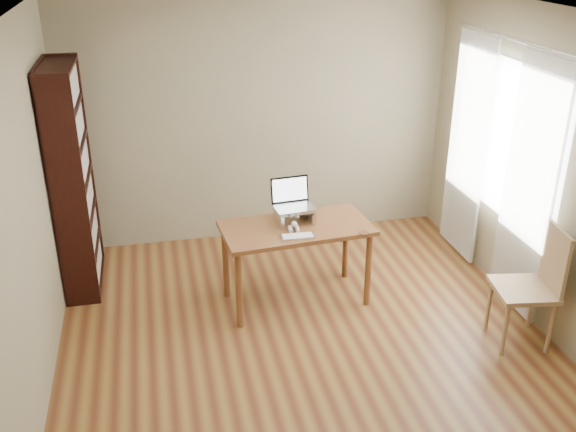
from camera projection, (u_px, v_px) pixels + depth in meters
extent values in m
cube|color=#5B2D18|center=(310.00, 351.00, 5.20)|extent=(4.00, 4.50, 0.02)
cube|color=white|center=(316.00, 17.00, 4.12)|extent=(4.00, 4.50, 0.02)
cube|color=gray|center=(259.00, 120.00, 6.67)|extent=(4.00, 0.02, 2.60)
cube|color=gray|center=(449.00, 414.00, 2.65)|extent=(4.00, 0.02, 2.60)
cube|color=gray|center=(21.00, 229.00, 4.27)|extent=(0.02, 4.50, 2.60)
cube|color=gray|center=(559.00, 182.00, 5.06)|extent=(0.02, 4.50, 2.60)
cube|color=white|center=(505.00, 140.00, 5.72)|extent=(0.01, 1.80, 1.40)
cube|color=black|center=(68.00, 198.00, 5.40)|extent=(0.30, 0.04, 2.10)
cube|color=black|center=(76.00, 164.00, 6.16)|extent=(0.30, 0.04, 2.10)
cube|color=black|center=(56.00, 181.00, 5.75)|extent=(0.02, 0.90, 2.10)
cube|color=black|center=(87.00, 278.00, 6.20)|extent=(0.30, 0.84, 0.02)
cube|color=black|center=(88.00, 262.00, 6.14)|extent=(0.20, 0.78, 0.28)
cube|color=black|center=(82.00, 247.00, 6.06)|extent=(0.30, 0.84, 0.03)
cube|color=black|center=(83.00, 230.00, 6.00)|extent=(0.20, 0.78, 0.28)
cube|color=black|center=(77.00, 214.00, 5.92)|extent=(0.30, 0.84, 0.02)
cube|color=black|center=(78.00, 197.00, 5.86)|extent=(0.20, 0.78, 0.28)
cube|color=black|center=(72.00, 180.00, 5.78)|extent=(0.30, 0.84, 0.02)
cube|color=black|center=(73.00, 162.00, 5.72)|extent=(0.20, 0.78, 0.28)
cube|color=black|center=(67.00, 144.00, 5.64)|extent=(0.30, 0.84, 0.02)
cube|color=black|center=(68.00, 125.00, 5.58)|extent=(0.20, 0.78, 0.28)
cube|color=black|center=(61.00, 106.00, 5.50)|extent=(0.30, 0.84, 0.02)
cube|color=black|center=(62.00, 86.00, 5.44)|extent=(0.20, 0.78, 0.28)
cube|color=black|center=(55.00, 66.00, 5.36)|extent=(0.30, 0.84, 0.03)
cube|color=white|center=(529.00, 189.00, 5.32)|extent=(0.03, 0.70, 2.20)
cube|color=white|center=(467.00, 148.00, 6.30)|extent=(0.03, 0.70, 2.20)
cylinder|color=silver|center=(513.00, 39.00, 5.34)|extent=(0.03, 1.90, 0.03)
cube|color=brown|center=(296.00, 228.00, 5.61)|extent=(1.35, 0.76, 0.04)
cylinder|color=brown|center=(227.00, 259.00, 5.88)|extent=(0.06, 0.06, 0.71)
cylinder|color=brown|center=(350.00, 246.00, 6.11)|extent=(0.06, 0.06, 0.71)
cylinder|color=brown|center=(235.00, 288.00, 5.41)|extent=(0.06, 0.06, 0.71)
cylinder|color=brown|center=(368.00, 273.00, 5.64)|extent=(0.06, 0.06, 0.71)
cube|color=silver|center=(278.00, 218.00, 5.62)|extent=(0.03, 0.25, 0.12)
cube|color=silver|center=(310.00, 215.00, 5.67)|extent=(0.03, 0.25, 0.12)
cube|color=silver|center=(294.00, 209.00, 5.62)|extent=(0.32, 0.25, 0.01)
cube|color=silver|center=(294.00, 208.00, 5.61)|extent=(0.36, 0.27, 0.02)
cube|color=black|center=(291.00, 189.00, 5.69)|extent=(0.35, 0.08, 0.23)
cube|color=white|center=(291.00, 189.00, 5.68)|extent=(0.32, 0.07, 0.20)
cube|color=silver|center=(298.00, 236.00, 5.39)|extent=(0.28, 0.13, 0.02)
cube|color=white|center=(298.00, 236.00, 5.39)|extent=(0.26, 0.10, 0.00)
cylinder|color=brown|center=(364.00, 233.00, 5.47)|extent=(0.09, 0.09, 0.01)
ellipsoid|color=#433E34|center=(291.00, 214.00, 5.66)|extent=(0.19, 0.42, 0.14)
ellipsoid|color=#433E34|center=(288.00, 209.00, 5.76)|extent=(0.17, 0.18, 0.13)
ellipsoid|color=#433E34|center=(296.00, 220.00, 5.48)|extent=(0.11, 0.11, 0.10)
ellipsoid|color=white|center=(294.00, 222.00, 5.53)|extent=(0.10, 0.10, 0.09)
sphere|color=white|center=(296.00, 224.00, 5.46)|extent=(0.05, 0.05, 0.05)
cone|color=#433E34|center=(292.00, 215.00, 5.46)|extent=(0.04, 0.04, 0.05)
cone|color=#433E34|center=(299.00, 215.00, 5.47)|extent=(0.04, 0.04, 0.05)
cylinder|color=white|center=(292.00, 229.00, 5.50)|extent=(0.03, 0.10, 0.03)
cylinder|color=white|center=(299.00, 229.00, 5.51)|extent=(0.03, 0.10, 0.03)
cylinder|color=#433E34|center=(297.00, 212.00, 5.81)|extent=(0.15, 0.23, 0.03)
cube|color=tan|center=(523.00, 290.00, 5.13)|extent=(0.52, 0.52, 0.04)
cylinder|color=tan|center=(510.00, 331.00, 5.03)|extent=(0.04, 0.04, 0.49)
cylinder|color=tan|center=(552.00, 325.00, 5.10)|extent=(0.04, 0.04, 0.49)
cylinder|color=tan|center=(487.00, 306.00, 5.36)|extent=(0.04, 0.04, 0.49)
cylinder|color=tan|center=(527.00, 301.00, 5.43)|extent=(0.04, 0.04, 0.49)
cube|color=tan|center=(552.00, 257.00, 5.06)|extent=(0.10, 0.43, 0.54)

